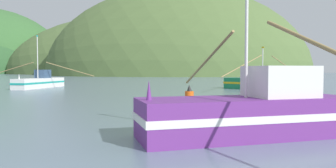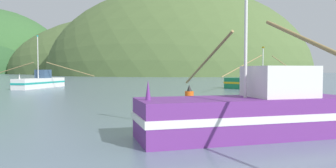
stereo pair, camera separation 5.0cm
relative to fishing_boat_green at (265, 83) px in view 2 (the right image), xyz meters
name	(u,v)px [view 2 (the right image)]	position (x,y,z in m)	size (l,w,h in m)	color
hill_mid_right	(178,75)	(-15.78, 126.36, -0.90)	(135.00, 108.00, 89.16)	#516B38
hill_far_left	(140,73)	(-46.51, 193.73, -0.90)	(187.36, 149.89, 85.14)	#516B38
fishing_boat_green	(265,83)	(0.00, 0.00, 0.00)	(12.89, 13.42, 5.56)	#197A47
fishing_boat_purple	(252,112)	(-7.37, -29.07, 0.05)	(8.87, 13.70, 6.11)	#6B2D84
fishing_boat_white	(41,82)	(-30.97, 2.77, -0.05)	(16.31, 10.48, 7.43)	white
channel_buoy	(189,96)	(-9.74, -16.97, -0.32)	(0.67, 0.67, 1.42)	#E55914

